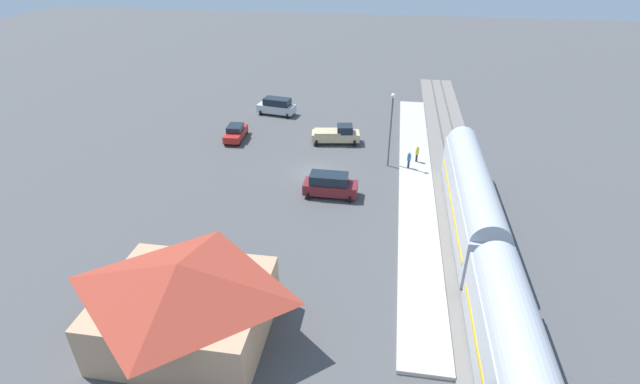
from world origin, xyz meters
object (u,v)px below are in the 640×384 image
sedan_red (236,132)px  station_building (184,299)px  pedestrian_on_platform (409,159)px  suv_silver (277,106)px  light_pole_near_platform (391,122)px  pickup_tan (337,135)px  passenger_train (490,265)px  pedestrian_waiting_far (417,153)px  suv_maroon (330,185)px

sedan_red → station_building: bearing=102.6°
pedestrian_on_platform → sedan_red: 20.42m
station_building → pedestrian_on_platform: (-13.27, -24.10, -1.54)m
suv_silver → light_pole_near_platform: bearing=139.0°
pedestrian_on_platform → pickup_tan: size_ratio=0.30×
pedestrian_on_platform → light_pole_near_platform: 4.21m
station_building → sedan_red: size_ratio=2.21×
passenger_train → pedestrian_waiting_far: (3.88, -19.79, -1.58)m
suv_maroon → pickup_tan: suv_maroon is taller
pedestrian_on_platform → sedan_red: pedestrian_on_platform is taller
pedestrian_waiting_far → station_building: bearing=61.3°
pedestrian_on_platform → pickup_tan: 9.94m
station_building → sedan_red: 29.88m
suv_silver → light_pole_near_platform: 20.18m
passenger_train → pedestrian_waiting_far: bearing=-78.9°
pickup_tan → sedan_red: size_ratio=1.23×
pickup_tan → suv_maroon: bearing=94.2°
light_pole_near_platform → pickup_tan: bearing=-39.9°
pedestrian_waiting_far → pickup_tan: 9.84m
pedestrian_waiting_far → suv_maroon: 11.25m
pedestrian_waiting_far → sedan_red: pedestrian_waiting_far is taller
station_building → pedestrian_waiting_far: station_building is taller
passenger_train → suv_maroon: (11.90, -11.89, -1.71)m
pedestrian_on_platform → pickup_tan: bearing=-35.7°
suv_maroon → light_pole_near_platform: light_pole_near_platform is taller
suv_silver → station_building: bearing=95.7°
pickup_tan → passenger_train: bearing=118.1°
passenger_train → pickup_tan: passenger_train is taller
station_building → pickup_tan: (-5.21, -29.90, -1.79)m
passenger_train → station_building: size_ratio=3.56×
station_building → suv_maroon: bearing=-108.9°
passenger_train → suv_maroon: size_ratio=7.37×
station_building → suv_maroon: size_ratio=2.07×
passenger_train → suv_silver: size_ratio=7.00×
light_pole_near_platform → pedestrian_on_platform: bearing=159.2°
pedestrian_waiting_far → light_pole_near_platform: 4.70m
pedestrian_on_platform → suv_maroon: (7.18, 6.26, -0.13)m
pedestrian_waiting_far → suv_silver: (17.88, -12.18, -0.13)m
passenger_train → pedestrian_waiting_far: size_ratio=21.14×
sedan_red → suv_silver: suv_silver is taller
pedestrian_waiting_far → light_pole_near_platform: size_ratio=0.22×
suv_silver → pedestrian_waiting_far: bearing=145.7°
station_building → pedestrian_on_platform: size_ratio=5.93×
pedestrian_waiting_far → suv_silver: bearing=-34.3°
pickup_tan → pedestrian_on_platform: bearing=144.3°
suv_maroon → pedestrian_on_platform: bearing=-138.9°
pedestrian_on_platform → suv_maroon: bearing=41.1°
passenger_train → pedestrian_waiting_far: passenger_train is taller
passenger_train → suv_silver: bearing=-55.8°
pedestrian_waiting_far → pickup_tan: (8.91, -4.16, -0.25)m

